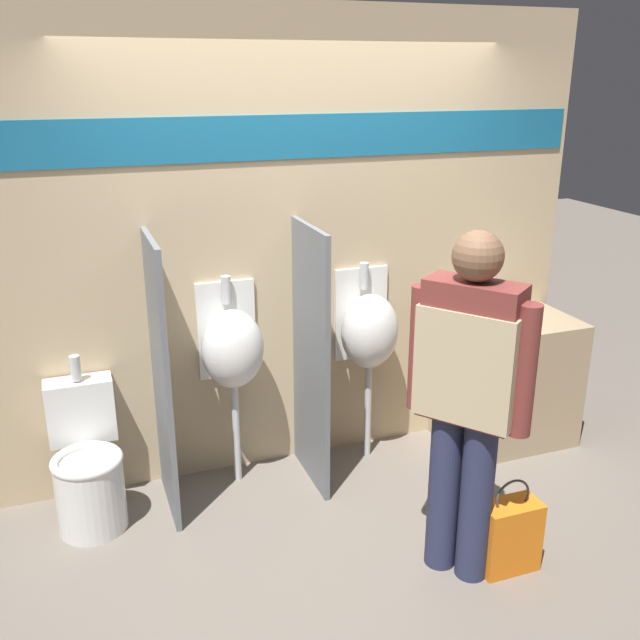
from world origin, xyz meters
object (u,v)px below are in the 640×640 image
(sink_basin, at_px, (502,309))
(person_in_vest, at_px, (468,386))
(cell_phone, at_px, (489,330))
(urinal_near_counter, at_px, (232,349))
(urinal_far, at_px, (369,331))
(shopping_bag, at_px, (509,535))
(toilet, at_px, (88,469))

(sink_basin, xyz_separation_m, person_in_vest, (-0.93, -1.11, 0.08))
(sink_basin, height_order, person_in_vest, person_in_vest)
(cell_phone, relative_size, urinal_near_counter, 0.11)
(sink_basin, height_order, urinal_near_counter, urinal_near_counter)
(urinal_far, distance_m, shopping_bag, 1.45)
(sink_basin, xyz_separation_m, urinal_near_counter, (-1.74, 0.08, -0.07))
(urinal_near_counter, xyz_separation_m, urinal_far, (0.85, 0.00, 0.00))
(shopping_bag, bearing_deg, urinal_near_counter, 129.69)
(urinal_far, bearing_deg, sink_basin, -4.99)
(urinal_far, xyz_separation_m, person_in_vest, (-0.04, -1.19, 0.15))
(urinal_near_counter, height_order, shopping_bag, urinal_near_counter)
(cell_phone, xyz_separation_m, urinal_far, (-0.69, 0.24, -0.00))
(cell_phone, distance_m, urinal_near_counter, 1.56)
(cell_phone, bearing_deg, sink_basin, 39.85)
(urinal_near_counter, bearing_deg, person_in_vest, -55.44)
(urinal_far, distance_m, toilet, 1.79)
(urinal_near_counter, bearing_deg, sink_basin, -2.55)
(urinal_near_counter, distance_m, toilet, 1.01)
(cell_phone, xyz_separation_m, urinal_near_counter, (-1.54, 0.24, -0.00))
(sink_basin, xyz_separation_m, toilet, (-2.59, -0.07, -0.59))
(sink_basin, xyz_separation_m, cell_phone, (-0.20, -0.17, -0.06))
(urinal_near_counter, distance_m, urinal_far, 0.85)
(person_in_vest, bearing_deg, urinal_near_counter, -2.00)
(cell_phone, xyz_separation_m, person_in_vest, (-0.73, -0.94, 0.15))
(toilet, distance_m, person_in_vest, 2.08)
(sink_basin, bearing_deg, urinal_near_counter, 177.45)
(cell_phone, distance_m, urinal_far, 0.73)
(urinal_near_counter, relative_size, urinal_far, 1.00)
(cell_phone, distance_m, person_in_vest, 1.20)
(cell_phone, bearing_deg, toilet, 177.67)
(cell_phone, height_order, person_in_vest, person_in_vest)
(sink_basin, height_order, toilet, sink_basin)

